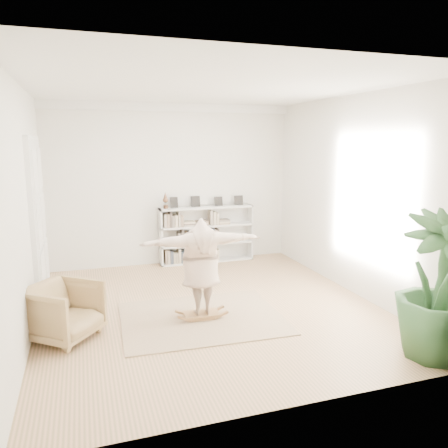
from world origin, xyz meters
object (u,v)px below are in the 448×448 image
at_px(rocker_board, 202,314).
at_px(houseplant, 439,286).
at_px(person, 201,264).
at_px(bookshelf, 206,235).
at_px(armchair, 64,311).

bearing_deg(rocker_board, houseplant, -37.43).
relative_size(rocker_board, person, 0.30).
height_order(person, houseplant, houseplant).
distance_m(bookshelf, rocker_board, 3.44).
relative_size(rocker_board, houseplant, 0.30).
bearing_deg(person, rocker_board, -87.75).
bearing_deg(houseplant, armchair, 156.02).
xyz_separation_m(rocker_board, person, (0.00, -0.00, 0.83)).
bearing_deg(bookshelf, armchair, -132.51).
height_order(bookshelf, houseplant, houseplant).
xyz_separation_m(bookshelf, armchair, (-3.04, -3.32, -0.23)).
xyz_separation_m(bookshelf, rocker_board, (-1.01, -3.24, -0.56)).
distance_m(bookshelf, houseplant, 5.60).
distance_m(bookshelf, person, 3.40).
relative_size(armchair, person, 0.47).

